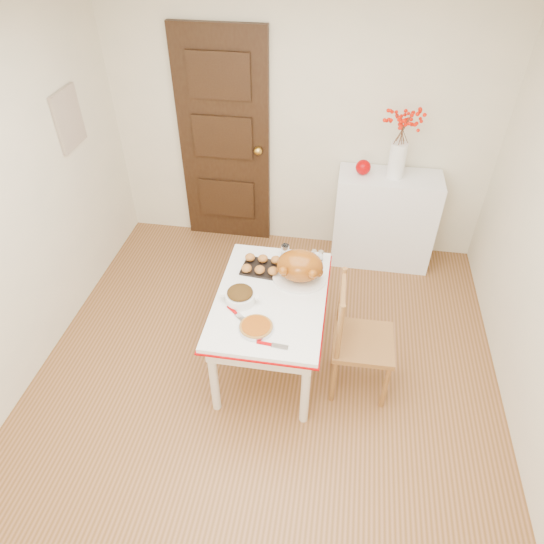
% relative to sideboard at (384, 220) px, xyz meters
% --- Properties ---
extents(floor, '(3.50, 4.00, 0.00)m').
position_rel_sideboard_xyz_m(floor, '(-0.85, -1.78, -0.46)').
color(floor, brown).
rests_on(floor, ground).
extents(ceiling, '(3.50, 4.00, 0.00)m').
position_rel_sideboard_xyz_m(ceiling, '(-0.85, -1.78, 2.04)').
color(ceiling, white).
rests_on(ceiling, ground).
extents(wall_back, '(3.50, 0.00, 2.50)m').
position_rel_sideboard_xyz_m(wall_back, '(-0.85, 0.22, 0.79)').
color(wall_back, beige).
rests_on(wall_back, ground).
extents(door_back, '(0.85, 0.06, 2.06)m').
position_rel_sideboard_xyz_m(door_back, '(-1.55, 0.19, 0.57)').
color(door_back, black).
rests_on(door_back, ground).
extents(photo_board, '(0.03, 0.35, 0.45)m').
position_rel_sideboard_xyz_m(photo_board, '(-2.58, -0.58, 1.04)').
color(photo_board, '#BEB39B').
rests_on(photo_board, ground).
extents(sideboard, '(0.91, 0.41, 0.91)m').
position_rel_sideboard_xyz_m(sideboard, '(0.00, 0.00, 0.00)').
color(sideboard, white).
rests_on(sideboard, floor).
extents(kitchen_table, '(0.79, 1.15, 0.69)m').
position_rel_sideboard_xyz_m(kitchen_table, '(-0.84, -1.47, -0.11)').
color(kitchen_table, white).
rests_on(kitchen_table, floor).
extents(chair_oak, '(0.43, 0.43, 0.95)m').
position_rel_sideboard_xyz_m(chair_oak, '(-0.16, -1.58, 0.02)').
color(chair_oak, brown).
rests_on(chair_oak, floor).
extents(berry_vase, '(0.34, 0.34, 0.65)m').
position_rel_sideboard_xyz_m(berry_vase, '(0.02, 0.00, 0.78)').
color(berry_vase, white).
rests_on(berry_vase, sideboard).
extents(apple, '(0.13, 0.13, 0.13)m').
position_rel_sideboard_xyz_m(apple, '(-0.25, 0.00, 0.52)').
color(apple, '#A60002').
rests_on(apple, sideboard).
extents(turkey_platter, '(0.43, 0.36, 0.25)m').
position_rel_sideboard_xyz_m(turkey_platter, '(-0.66, -1.26, 0.35)').
color(turkey_platter, '#914707').
rests_on(turkey_platter, kitchen_table).
extents(pumpkin_pie, '(0.26, 0.26, 0.05)m').
position_rel_sideboard_xyz_m(pumpkin_pie, '(-0.88, -1.80, 0.25)').
color(pumpkin_pie, '#93410B').
rests_on(pumpkin_pie, kitchen_table).
extents(stuffing_dish, '(0.30, 0.26, 0.10)m').
position_rel_sideboard_xyz_m(stuffing_dish, '(-1.04, -1.55, 0.28)').
color(stuffing_dish, '#39230B').
rests_on(stuffing_dish, kitchen_table).
extents(rolls_tray, '(0.30, 0.25, 0.08)m').
position_rel_sideboard_xyz_m(rolls_tray, '(-0.96, -1.18, 0.27)').
color(rolls_tray, '#BA6525').
rests_on(rolls_tray, kitchen_table).
extents(pie_server, '(0.21, 0.07, 0.01)m').
position_rel_sideboard_xyz_m(pie_server, '(-0.75, -1.92, 0.23)').
color(pie_server, silver).
rests_on(pie_server, kitchen_table).
extents(carving_knife, '(0.24, 0.22, 0.01)m').
position_rel_sideboard_xyz_m(carving_knife, '(-1.01, -1.70, 0.23)').
color(carving_knife, silver).
rests_on(carving_knife, kitchen_table).
extents(drinking_glass, '(0.08, 0.08, 0.10)m').
position_rel_sideboard_xyz_m(drinking_glass, '(-0.80, -0.99, 0.28)').
color(drinking_glass, white).
rests_on(drinking_glass, kitchen_table).
extents(shaker_pair, '(0.09, 0.06, 0.09)m').
position_rel_sideboard_xyz_m(shaker_pair, '(-0.55, -1.00, 0.27)').
color(shaker_pair, white).
rests_on(shaker_pair, kitchen_table).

